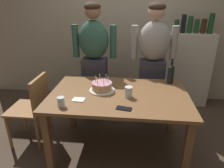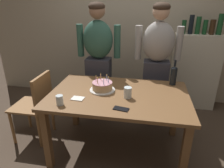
% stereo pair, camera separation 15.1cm
% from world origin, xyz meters
% --- Properties ---
extents(ground_plane, '(10.00, 10.00, 0.00)m').
position_xyz_m(ground_plane, '(0.00, 0.00, 0.00)').
color(ground_plane, '#47382B').
extents(back_wall, '(5.20, 0.10, 2.60)m').
position_xyz_m(back_wall, '(0.00, 1.55, 1.30)').
color(back_wall, tan).
rests_on(back_wall, ground_plane).
extents(dining_table, '(1.50, 0.96, 0.74)m').
position_xyz_m(dining_table, '(0.00, 0.00, 0.64)').
color(dining_table, brown).
rests_on(dining_table, ground_plane).
extents(birthday_cake, '(0.29, 0.29, 0.17)m').
position_xyz_m(birthday_cake, '(-0.19, 0.06, 0.79)').
color(birthday_cake, white).
rests_on(birthday_cake, dining_table).
extents(water_glass_near, '(0.07, 0.07, 0.10)m').
position_xyz_m(water_glass_near, '(-0.52, -0.35, 0.79)').
color(water_glass_near, silver).
rests_on(water_glass_near, dining_table).
extents(water_glass_far, '(0.08, 0.08, 0.12)m').
position_xyz_m(water_glass_far, '(0.11, -0.07, 0.80)').
color(water_glass_far, silver).
rests_on(water_glass_far, dining_table).
extents(wine_bottle, '(0.07, 0.07, 0.30)m').
position_xyz_m(wine_bottle, '(0.60, 0.37, 0.86)').
color(wine_bottle, black).
rests_on(wine_bottle, dining_table).
extents(cell_phone, '(0.16, 0.10, 0.01)m').
position_xyz_m(cell_phone, '(0.07, -0.33, 0.74)').
color(cell_phone, black).
rests_on(cell_phone, dining_table).
extents(napkin_stack, '(0.13, 0.10, 0.01)m').
position_xyz_m(napkin_stack, '(-0.40, -0.19, 0.74)').
color(napkin_stack, white).
rests_on(napkin_stack, dining_table).
extents(person_man_bearded, '(0.61, 0.27, 1.66)m').
position_xyz_m(person_man_bearded, '(-0.40, 0.72, 0.87)').
color(person_man_bearded, '#33333D').
rests_on(person_man_bearded, ground_plane).
extents(person_woman_cardigan, '(0.61, 0.27, 1.66)m').
position_xyz_m(person_woman_cardigan, '(0.41, 0.72, 0.87)').
color(person_woman_cardigan, '#33333D').
rests_on(person_woman_cardigan, ground_plane).
extents(dining_chair, '(0.42, 0.42, 0.87)m').
position_xyz_m(dining_chair, '(-1.02, 0.04, 0.52)').
color(dining_chair, olive).
rests_on(dining_chair, ground_plane).
extents(shelf_cabinet, '(0.71, 0.30, 1.50)m').
position_xyz_m(shelf_cabinet, '(1.04, 1.33, 0.62)').
color(shelf_cabinet, beige).
rests_on(shelf_cabinet, ground_plane).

